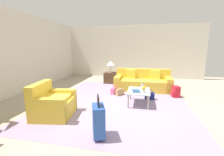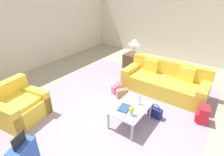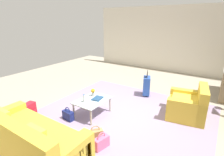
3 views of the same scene
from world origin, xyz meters
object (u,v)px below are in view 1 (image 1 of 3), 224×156
armchair (52,105)px  handbag_navy (150,96)px  couch (142,83)px  side_table (111,78)px  coffee_table (139,92)px  table_lamp (111,63)px  flower_vase (144,89)px  suitcase_blue (99,120)px  coffee_table_book (136,91)px  backpack_red (176,92)px  handbag_tan (120,92)px  water_bottle (142,86)px  handbag_pink (114,91)px

armchair → handbag_navy: (1.85, -2.54, -0.17)m
couch → side_table: bearing=57.9°
coffee_table → table_lamp: table_lamp is taller
handbag_navy → couch: bearing=11.9°
armchair → side_table: (4.11, -0.67, -0.03)m
flower_vase → suitcase_blue: bearing=154.5°
coffee_table_book → suitcase_blue: bearing=153.3°
coffee_table → backpack_red: size_ratio=2.31×
suitcase_blue → handbag_tan: 2.81m
flower_vase → armchair: bearing=115.2°
flower_vase → table_lamp: bearing=28.7°
side_table → handbag_tan: (-2.00, -0.78, -0.14)m
armchair → handbag_tan: 2.56m
side_table → coffee_table: bearing=-151.8°
handbag_tan → table_lamp: bearing=21.2°
couch → handbag_tan: (-1.00, 0.82, -0.17)m
couch → flower_vase: bearing=-178.6°
coffee_table → side_table: side_table is taller
water_bottle → handbag_navy: 0.59m
couch → handbag_navy: (-1.26, -0.27, -0.17)m
couch → coffee_table_book: size_ratio=7.72×
handbag_navy → backpack_red: 1.03m
flower_vase → handbag_pink: flower_vase is taller
flower_vase → table_lamp: size_ratio=0.36×
couch → suitcase_blue: size_ratio=2.71×
table_lamp → coffee_table: bearing=-151.8°
backpack_red → handbag_navy: bearing=116.4°
armchair → side_table: size_ratio=1.79×
coffee_table → handbag_navy: bearing=-34.1°
armchair → handbag_navy: bearing=-53.9°
water_bottle → flower_vase: bearing=-173.2°
armchair → coffee_table: (1.31, -2.17, 0.08)m
coffee_table → flower_vase: size_ratio=4.50×
flower_vase → handbag_navy: flower_vase is taller
table_lamp → suitcase_blue: (-4.80, -0.80, -0.63)m
handbag_navy → backpack_red: size_ratio=0.89×
table_lamp → backpack_red: bearing=-122.9°
coffee_table → handbag_navy: 0.70m
handbag_pink → flower_vase: bearing=-135.4°
flower_vase → coffee_table_book: bearing=66.5°
couch → handbag_navy: couch is taller
coffee_table_book → backpack_red: (1.12, -1.37, -0.26)m
armchair → backpack_red: size_ratio=2.76×
couch → flower_vase: size_ratio=11.23×
backpack_red → coffee_table_book: bearing=129.2°
armchair → handbag_navy: armchair is taller
coffee_table → table_lamp: bearing=28.2°
couch → handbag_navy: bearing=-168.1°
couch → handbag_pink: size_ratio=6.43×
water_bottle → flower_vase: flower_vase is taller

